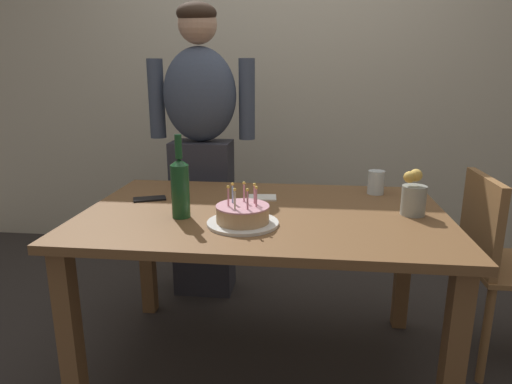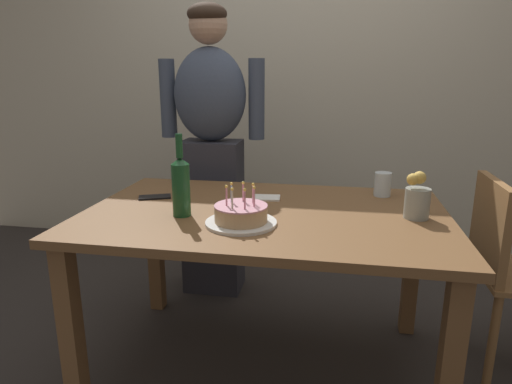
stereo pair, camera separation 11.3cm
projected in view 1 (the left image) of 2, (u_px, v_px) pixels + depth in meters
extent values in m
plane|color=#332D2B|center=(263.00, 364.00, 2.06)|extent=(10.00, 10.00, 0.00)
cube|color=beige|center=(285.00, 73.00, 3.22)|extent=(5.20, 0.10, 2.60)
cube|color=brown|center=(264.00, 215.00, 1.88)|extent=(1.50, 0.96, 0.03)
cube|color=brown|center=(70.00, 337.00, 1.65)|extent=(0.07, 0.07, 0.70)
cube|color=brown|center=(453.00, 364.00, 1.50)|extent=(0.07, 0.07, 0.70)
cube|color=brown|center=(147.00, 252.00, 2.44)|extent=(0.07, 0.07, 0.70)
cube|color=brown|center=(403.00, 264.00, 2.29)|extent=(0.07, 0.07, 0.70)
cylinder|color=white|center=(243.00, 223.00, 1.70)|extent=(0.27, 0.27, 0.01)
cylinder|color=tan|center=(243.00, 214.00, 1.69)|extent=(0.20, 0.20, 0.06)
cylinder|color=#D18E9E|center=(243.00, 206.00, 1.68)|extent=(0.20, 0.20, 0.01)
cylinder|color=pink|center=(248.00, 201.00, 1.63)|extent=(0.01, 0.01, 0.07)
sphere|color=#F9C64C|center=(247.00, 190.00, 1.62)|extent=(0.01, 0.01, 0.01)
cylinder|color=pink|center=(256.00, 198.00, 1.66)|extent=(0.01, 0.01, 0.07)
sphere|color=#F9C64C|center=(256.00, 187.00, 1.65)|extent=(0.01, 0.01, 0.01)
cylinder|color=pink|center=(254.00, 195.00, 1.70)|extent=(0.01, 0.01, 0.07)
sphere|color=#F9C64C|center=(254.00, 184.00, 1.69)|extent=(0.01, 0.01, 0.01)
cylinder|color=pink|center=(244.00, 193.00, 1.73)|extent=(0.01, 0.01, 0.07)
sphere|color=#F9C64C|center=(244.00, 183.00, 1.72)|extent=(0.01, 0.01, 0.01)
cylinder|color=#93B7DB|center=(233.00, 194.00, 1.71)|extent=(0.01, 0.01, 0.07)
sphere|color=#F9C64C|center=(232.00, 184.00, 1.70)|extent=(0.01, 0.01, 0.01)
cylinder|color=pink|center=(228.00, 197.00, 1.67)|extent=(0.01, 0.01, 0.07)
sphere|color=#F9C64C|center=(228.00, 187.00, 1.66)|extent=(0.01, 0.01, 0.01)
cylinder|color=beige|center=(235.00, 200.00, 1.63)|extent=(0.01, 0.01, 0.07)
sphere|color=#F9C64C|center=(235.00, 190.00, 1.62)|extent=(0.01, 0.01, 0.01)
cylinder|color=silver|center=(376.00, 182.00, 2.12)|extent=(0.08, 0.08, 0.11)
cylinder|color=#194723|center=(180.00, 191.00, 1.76)|extent=(0.07, 0.07, 0.21)
cone|color=#194723|center=(179.00, 162.00, 1.73)|extent=(0.07, 0.07, 0.03)
cylinder|color=#194723|center=(178.00, 147.00, 1.72)|extent=(0.03, 0.03, 0.09)
cube|color=black|center=(150.00, 199.00, 2.03)|extent=(0.16, 0.12, 0.01)
cube|color=white|center=(262.00, 198.00, 2.05)|extent=(0.13, 0.11, 0.01)
cylinder|color=#999E93|center=(414.00, 200.00, 1.81)|extent=(0.10, 0.10, 0.12)
sphere|color=gold|center=(410.00, 177.00, 1.78)|extent=(0.05, 0.05, 0.05)
sphere|color=gold|center=(416.00, 175.00, 1.78)|extent=(0.05, 0.05, 0.05)
cube|color=#33333D|center=(204.00, 218.00, 2.67)|extent=(0.34, 0.23, 0.92)
ellipsoid|color=#424C60|center=(200.00, 95.00, 2.48)|extent=(0.41, 0.27, 0.52)
sphere|color=tan|center=(198.00, 24.00, 2.39)|extent=(0.21, 0.21, 0.21)
ellipsoid|color=#38281E|center=(197.00, 13.00, 2.36)|extent=(0.21, 0.21, 0.12)
cylinder|color=#424C60|center=(247.00, 100.00, 2.49)|extent=(0.09, 0.09, 0.44)
cylinder|color=#424C60|center=(157.00, 99.00, 2.55)|extent=(0.09, 0.09, 0.44)
cube|color=olive|center=(481.00, 221.00, 1.95)|extent=(0.04, 0.40, 0.40)
cylinder|color=olive|center=(486.00, 335.00, 1.89)|extent=(0.04, 0.04, 0.45)
cylinder|color=olive|center=(458.00, 295.00, 2.24)|extent=(0.04, 0.04, 0.45)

